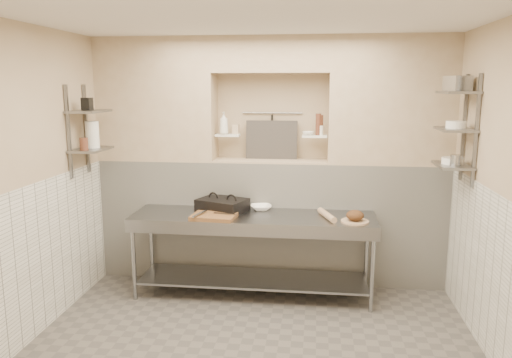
# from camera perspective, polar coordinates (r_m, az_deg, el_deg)

# --- Properties ---
(floor) EXTENTS (4.00, 3.90, 0.10)m
(floor) POSITION_cam_1_polar(r_m,az_deg,el_deg) (4.59, -0.54, -19.63)
(floor) COLOR #59534F
(floor) RESTS_ON ground
(ceiling) EXTENTS (4.00, 3.90, 0.10)m
(ceiling) POSITION_cam_1_polar(r_m,az_deg,el_deg) (4.01, -0.62, 19.05)
(ceiling) COLOR silver
(ceiling) RESTS_ON ground
(wall_left) EXTENTS (0.10, 3.90, 2.80)m
(wall_left) POSITION_cam_1_polar(r_m,az_deg,el_deg) (4.77, -25.78, -0.86)
(wall_left) COLOR tan
(wall_left) RESTS_ON ground
(wall_back) EXTENTS (4.00, 0.10, 2.80)m
(wall_back) POSITION_cam_1_polar(r_m,az_deg,el_deg) (6.02, 1.90, 2.37)
(wall_back) COLOR tan
(wall_back) RESTS_ON ground
(wall_front) EXTENTS (4.00, 0.10, 2.80)m
(wall_front) POSITION_cam_1_polar(r_m,az_deg,el_deg) (2.18, -7.61, -12.78)
(wall_front) COLOR tan
(wall_front) RESTS_ON ground
(backwall_lower) EXTENTS (4.00, 0.40, 1.40)m
(backwall_lower) POSITION_cam_1_polar(r_m,az_deg,el_deg) (5.91, 1.65, -4.71)
(backwall_lower) COLOR white
(backwall_lower) RESTS_ON floor
(alcove_sill) EXTENTS (1.30, 0.40, 0.02)m
(alcove_sill) POSITION_cam_1_polar(r_m,az_deg,el_deg) (5.77, 1.69, 2.11)
(alcove_sill) COLOR tan
(alcove_sill) RESTS_ON backwall_lower
(backwall_pillar_left) EXTENTS (1.35, 0.40, 1.40)m
(backwall_pillar_left) POSITION_cam_1_polar(r_m,az_deg,el_deg) (5.97, -11.19, 8.86)
(backwall_pillar_left) COLOR tan
(backwall_pillar_left) RESTS_ON backwall_lower
(backwall_pillar_right) EXTENTS (1.35, 0.40, 1.40)m
(backwall_pillar_right) POSITION_cam_1_polar(r_m,az_deg,el_deg) (5.74, 15.17, 8.63)
(backwall_pillar_right) COLOR tan
(backwall_pillar_right) RESTS_ON backwall_lower
(backwall_header) EXTENTS (1.30, 0.40, 0.40)m
(backwall_header) POSITION_cam_1_polar(r_m,az_deg,el_deg) (5.71, 1.75, 14.00)
(backwall_header) COLOR tan
(backwall_header) RESTS_ON backwall_lower
(wainscot_left) EXTENTS (0.02, 3.90, 1.40)m
(wainscot_left) POSITION_cam_1_polar(r_m,az_deg,el_deg) (4.92, -24.53, -8.90)
(wainscot_left) COLOR white
(wainscot_left) RESTS_ON floor
(wainscot_right) EXTENTS (0.02, 3.90, 1.40)m
(wainscot_right) POSITION_cam_1_polar(r_m,az_deg,el_deg) (4.48, 26.10, -10.92)
(wainscot_right) COLOR white
(wainscot_right) RESTS_ON floor
(alcove_shelf_left) EXTENTS (0.28, 0.16, 0.02)m
(alcove_shelf_left) POSITION_cam_1_polar(r_m,az_deg,el_deg) (5.80, -3.24, 5.03)
(alcove_shelf_left) COLOR white
(alcove_shelf_left) RESTS_ON backwall_lower
(alcove_shelf_right) EXTENTS (0.28, 0.16, 0.02)m
(alcove_shelf_right) POSITION_cam_1_polar(r_m,az_deg,el_deg) (5.71, 6.72, 4.89)
(alcove_shelf_right) COLOR white
(alcove_shelf_right) RESTS_ON backwall_lower
(utensil_rail) EXTENTS (0.70, 0.02, 0.02)m
(utensil_rail) POSITION_cam_1_polar(r_m,az_deg,el_deg) (5.88, 1.87, 7.57)
(utensil_rail) COLOR gray
(utensil_rail) RESTS_ON wall_back
(hanging_steel) EXTENTS (0.02, 0.02, 0.30)m
(hanging_steel) POSITION_cam_1_polar(r_m,az_deg,el_deg) (5.87, 1.84, 5.90)
(hanging_steel) COLOR black
(hanging_steel) RESTS_ON utensil_rail
(splash_panel) EXTENTS (0.60, 0.08, 0.45)m
(splash_panel) POSITION_cam_1_polar(r_m,az_deg,el_deg) (5.84, 1.79, 4.49)
(splash_panel) COLOR #383330
(splash_panel) RESTS_ON alcove_sill
(shelf_rail_left_a) EXTENTS (0.03, 0.03, 0.95)m
(shelf_rail_left_a) POSITION_cam_1_polar(r_m,az_deg,el_deg) (5.77, -18.81, 5.46)
(shelf_rail_left_a) COLOR slate
(shelf_rail_left_a) RESTS_ON wall_left
(shelf_rail_left_b) EXTENTS (0.03, 0.03, 0.95)m
(shelf_rail_left_b) POSITION_cam_1_polar(r_m,az_deg,el_deg) (5.41, -20.63, 5.04)
(shelf_rail_left_b) COLOR slate
(shelf_rail_left_b) RESTS_ON wall_left
(wall_shelf_left_lower) EXTENTS (0.30, 0.50, 0.02)m
(wall_shelf_left_lower) POSITION_cam_1_polar(r_m,az_deg,el_deg) (5.55, -18.31, 3.23)
(wall_shelf_left_lower) COLOR slate
(wall_shelf_left_lower) RESTS_ON wall_left
(wall_shelf_left_upper) EXTENTS (0.30, 0.50, 0.03)m
(wall_shelf_left_upper) POSITION_cam_1_polar(r_m,az_deg,el_deg) (5.52, -18.56, 7.35)
(wall_shelf_left_upper) COLOR slate
(wall_shelf_left_upper) RESTS_ON wall_left
(shelf_rail_right_a) EXTENTS (0.03, 0.03, 1.05)m
(shelf_rail_right_a) POSITION_cam_1_polar(r_m,az_deg,el_deg) (5.40, 22.66, 5.42)
(shelf_rail_right_a) COLOR slate
(shelf_rail_right_a) RESTS_ON wall_right
(shelf_rail_right_b) EXTENTS (0.03, 0.03, 1.05)m
(shelf_rail_right_b) POSITION_cam_1_polar(r_m,az_deg,el_deg) (5.02, 23.87, 5.00)
(shelf_rail_right_b) COLOR slate
(shelf_rail_right_b) RESTS_ON wall_right
(wall_shelf_right_lower) EXTENTS (0.30, 0.50, 0.02)m
(wall_shelf_right_lower) POSITION_cam_1_polar(r_m,az_deg,el_deg) (5.21, 21.54, 1.46)
(wall_shelf_right_lower) COLOR slate
(wall_shelf_right_lower) RESTS_ON wall_right
(wall_shelf_right_mid) EXTENTS (0.30, 0.50, 0.02)m
(wall_shelf_right_mid) POSITION_cam_1_polar(r_m,az_deg,el_deg) (5.17, 21.80, 5.29)
(wall_shelf_right_mid) COLOR slate
(wall_shelf_right_mid) RESTS_ON wall_right
(wall_shelf_right_upper) EXTENTS (0.30, 0.50, 0.03)m
(wall_shelf_right_upper) POSITION_cam_1_polar(r_m,az_deg,el_deg) (5.15, 22.07, 9.16)
(wall_shelf_right_upper) COLOR slate
(wall_shelf_right_upper) RESTS_ON wall_right
(prep_table) EXTENTS (2.60, 0.70, 0.90)m
(prep_table) POSITION_cam_1_polar(r_m,az_deg,el_deg) (5.40, -0.36, -6.83)
(prep_table) COLOR gray
(prep_table) RESTS_ON floor
(panini_press) EXTENTS (0.60, 0.53, 0.14)m
(panini_press) POSITION_cam_1_polar(r_m,az_deg,el_deg) (5.51, -3.86, -2.98)
(panini_press) COLOR black
(panini_press) RESTS_ON prep_table
(cutting_board) EXTENTS (0.48, 0.35, 0.04)m
(cutting_board) POSITION_cam_1_polar(r_m,az_deg,el_deg) (5.23, -4.85, -4.30)
(cutting_board) COLOR brown
(cutting_board) RESTS_ON prep_table
(knife_blade) EXTENTS (0.24, 0.06, 0.01)m
(knife_blade) POSITION_cam_1_polar(r_m,az_deg,el_deg) (5.23, -3.63, -3.96)
(knife_blade) COLOR gray
(knife_blade) RESTS_ON cutting_board
(tongs) EXTENTS (0.10, 0.27, 0.03)m
(tongs) POSITION_cam_1_polar(r_m,az_deg,el_deg) (5.21, -6.46, -3.96)
(tongs) COLOR gray
(tongs) RESTS_ON cutting_board
(mixing_bowl) EXTENTS (0.28, 0.28, 0.06)m
(mixing_bowl) POSITION_cam_1_polar(r_m,az_deg,el_deg) (5.56, 0.59, -3.28)
(mixing_bowl) COLOR white
(mixing_bowl) RESTS_ON prep_table
(rolling_pin) EXTENTS (0.20, 0.43, 0.07)m
(rolling_pin) POSITION_cam_1_polar(r_m,az_deg,el_deg) (5.27, 8.11, -4.11)
(rolling_pin) COLOR tan
(rolling_pin) RESTS_ON prep_table
(bread_board) EXTENTS (0.28, 0.28, 0.02)m
(bread_board) POSITION_cam_1_polar(r_m,az_deg,el_deg) (5.17, 11.23, -4.77)
(bread_board) COLOR tan
(bread_board) RESTS_ON prep_table
(bread_loaf) EXTENTS (0.18, 0.18, 0.11)m
(bread_loaf) POSITION_cam_1_polar(r_m,az_deg,el_deg) (5.16, 11.26, -4.10)
(bread_loaf) COLOR #4C2D19
(bread_loaf) RESTS_ON bread_board
(bottle_soap) EXTENTS (0.10, 0.10, 0.26)m
(bottle_soap) POSITION_cam_1_polar(r_m,az_deg,el_deg) (5.75, -3.69, 6.38)
(bottle_soap) COLOR white
(bottle_soap) RESTS_ON alcove_shelf_left
(jar_alcove) EXTENTS (0.07, 0.07, 0.11)m
(jar_alcove) POSITION_cam_1_polar(r_m,az_deg,el_deg) (5.82, -2.33, 5.72)
(jar_alcove) COLOR tan
(jar_alcove) RESTS_ON alcove_shelf_left
(bowl_alcove) EXTENTS (0.17, 0.17, 0.04)m
(bowl_alcove) POSITION_cam_1_polar(r_m,az_deg,el_deg) (5.68, 5.98, 5.21)
(bowl_alcove) COLOR white
(bowl_alcove) RESTS_ON alcove_shelf_right
(condiment_a) EXTENTS (0.06, 0.06, 0.23)m
(condiment_a) POSITION_cam_1_polar(r_m,az_deg,el_deg) (5.71, 7.37, 6.14)
(condiment_a) COLOR #562D1F
(condiment_a) RESTS_ON alcove_shelf_right
(condiment_b) EXTENTS (0.06, 0.06, 0.24)m
(condiment_b) POSITION_cam_1_polar(r_m,az_deg,el_deg) (5.69, 7.13, 6.22)
(condiment_b) COLOR #562D1F
(condiment_b) RESTS_ON alcove_shelf_right
(condiment_c) EXTENTS (0.06, 0.06, 0.11)m
(condiment_c) POSITION_cam_1_polar(r_m,az_deg,el_deg) (5.70, 7.37, 5.54)
(condiment_c) COLOR white
(condiment_c) RESTS_ON alcove_shelf_right
(jug_left) EXTENTS (0.14, 0.14, 0.28)m
(jug_left) POSITION_cam_1_polar(r_m,az_deg,el_deg) (5.58, -18.20, 4.85)
(jug_left) COLOR white
(jug_left) RESTS_ON wall_shelf_left_lower
(jar_left) EXTENTS (0.09, 0.09, 0.13)m
(jar_left) POSITION_cam_1_polar(r_m,az_deg,el_deg) (5.40, -19.07, 3.81)
(jar_left) COLOR #562D1F
(jar_left) RESTS_ON wall_shelf_left_lower
(box_left_upper) EXTENTS (0.10, 0.10, 0.13)m
(box_left_upper) POSITION_cam_1_polar(r_m,az_deg,el_deg) (5.49, -18.74, 8.12)
(box_left_upper) COLOR black
(box_left_upper) RESTS_ON wall_shelf_left_upper
(bowl_right) EXTENTS (0.20, 0.20, 0.06)m
(bowl_right) POSITION_cam_1_polar(r_m,az_deg,el_deg) (5.21, 21.54, 1.95)
(bowl_right) COLOR white
(bowl_right) RESTS_ON wall_shelf_right_lower
(canister_right) EXTENTS (0.10, 0.10, 0.10)m
(canister_right) POSITION_cam_1_polar(r_m,az_deg,el_deg) (5.11, 21.85, 2.00)
(canister_right) COLOR gray
(canister_right) RESTS_ON wall_shelf_right_lower
(bowl_right_mid) EXTENTS (0.19, 0.19, 0.07)m
(bowl_right_mid) POSITION_cam_1_polar(r_m,az_deg,el_deg) (5.15, 21.90, 5.79)
(bowl_right_mid) COLOR white
(bowl_right_mid) RESTS_ON wall_shelf_right_mid
(basket_right) EXTENTS (0.24, 0.27, 0.14)m
(basket_right) POSITION_cam_1_polar(r_m,az_deg,el_deg) (5.19, 22.04, 10.09)
(basket_right) COLOR gray
(basket_right) RESTS_ON wall_shelf_right_upper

